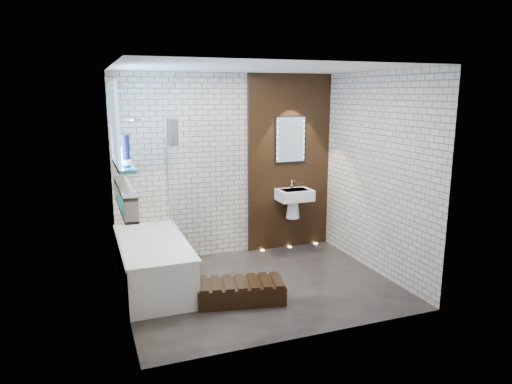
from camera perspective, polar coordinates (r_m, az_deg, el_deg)
name	(u,v)px	position (r m, az deg, el deg)	size (l,w,h in m)	color
ground	(260,285)	(5.84, 0.53, -11.39)	(3.20, 3.20, 0.00)	black
room_shell	(260,182)	(5.46, 0.55, 1.23)	(3.24, 3.20, 2.60)	#B9A693
walnut_panel	(289,163)	(6.98, 4.07, 3.59)	(1.30, 0.06, 2.60)	black
clerestory_window	(116,132)	(5.38, -16.76, 7.02)	(0.18, 1.00, 0.94)	#7FADE0
display_niche	(125,198)	(5.29, -15.72, -0.70)	(0.14, 1.30, 0.26)	teal
bathtub	(153,263)	(5.86, -12.48, -8.55)	(0.79, 1.74, 0.70)	white
bath_screen	(172,176)	(6.07, -10.20, 1.96)	(0.01, 0.78, 1.40)	white
towel	(172,132)	(5.89, -10.20, 7.25)	(0.10, 0.25, 0.33)	black
shower_head	(135,120)	(5.99, -14.65, 8.57)	(0.18, 0.18, 0.02)	silver
washbasin	(294,199)	(6.90, 4.69, -0.84)	(0.50, 0.36, 0.58)	white
led_mirror	(290,140)	(6.90, 4.25, 6.42)	(0.50, 0.02, 0.70)	black
walnut_step	(241,292)	(5.40, -1.89, -12.17)	(0.98, 0.44, 0.22)	black
niche_bottles	(128,207)	(5.00, -15.38, -1.81)	(0.06, 0.11, 0.15)	#A67119
sill_vases	(124,155)	(5.37, -15.83, 4.42)	(0.17, 0.52, 0.35)	white
floor_uplights	(290,247)	(7.22, 4.15, -6.70)	(0.96, 0.06, 0.01)	#FFD899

